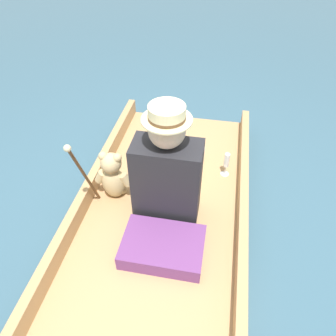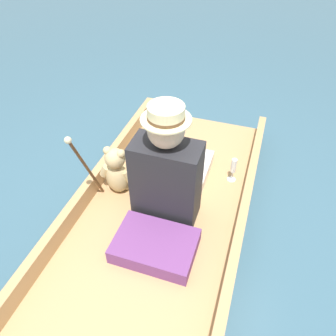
% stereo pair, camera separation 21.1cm
% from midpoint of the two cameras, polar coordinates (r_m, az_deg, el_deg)
% --- Properties ---
extents(ground_plane, '(16.00, 16.00, 0.00)m').
position_cam_midpoint_polar(ground_plane, '(2.44, -3.62, -9.92)').
color(ground_plane, '#385B70').
extents(punt_boat, '(1.18, 2.57, 0.26)m').
position_cam_midpoint_polar(punt_boat, '(2.38, -3.70, -8.82)').
color(punt_boat, tan).
rests_on(punt_boat, ground_plane).
extents(seat_cushion, '(0.51, 0.36, 0.11)m').
position_cam_midpoint_polar(seat_cushion, '(2.11, -3.83, -13.66)').
color(seat_cushion, '#6B3875').
rests_on(seat_cushion, punt_boat).
extents(seated_person, '(0.44, 0.80, 0.87)m').
position_cam_midpoint_polar(seated_person, '(2.20, -2.48, -0.68)').
color(seated_person, white).
rests_on(seated_person, punt_boat).
extents(teddy_bear, '(0.28, 0.17, 0.41)m').
position_cam_midpoint_polar(teddy_bear, '(2.39, -12.03, -1.51)').
color(teddy_bear, tan).
rests_on(teddy_bear, punt_boat).
extents(wine_glass, '(0.07, 0.07, 0.21)m').
position_cam_midpoint_polar(wine_glass, '(2.57, 7.86, 0.94)').
color(wine_glass, silver).
rests_on(wine_glass, punt_boat).
extents(walking_cane, '(0.04, 0.29, 0.69)m').
position_cam_midpoint_polar(walking_cane, '(2.15, -17.51, -0.61)').
color(walking_cane, brown).
rests_on(walking_cane, punt_boat).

